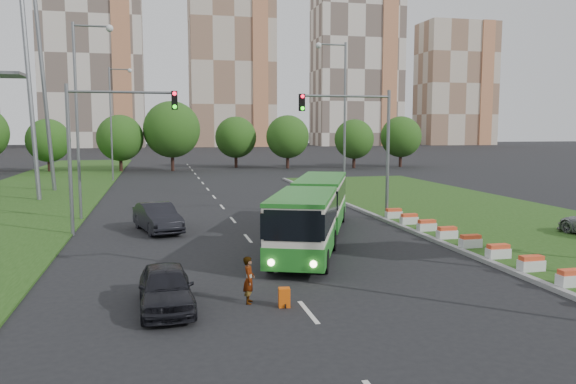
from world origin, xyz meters
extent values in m
plane|color=black|center=(0.00, 0.00, 0.00)|extent=(360.00, 360.00, 0.00)
cube|color=#204213|center=(13.00, 8.00, 0.07)|extent=(14.00, 60.00, 0.15)
cube|color=gray|center=(6.05, 8.00, 0.09)|extent=(0.30, 60.00, 0.18)
cube|color=#204213|center=(-18.00, 25.00, 0.05)|extent=(12.00, 110.00, 0.10)
cylinder|color=slate|center=(6.40, 10.00, 4.00)|extent=(0.20, 0.20, 8.00)
cylinder|color=slate|center=(3.65, 10.00, 7.60)|extent=(5.50, 0.14, 0.14)
cube|color=black|center=(0.90, 10.00, 7.20)|extent=(0.32, 0.32, 1.00)
cylinder|color=slate|center=(-12.00, 9.00, 4.00)|extent=(0.20, 0.20, 8.00)
cylinder|color=slate|center=(-9.25, 9.00, 7.60)|extent=(5.50, 0.14, 0.14)
cube|color=black|center=(-6.50, 9.00, 7.20)|extent=(0.32, 0.32, 1.00)
cube|color=beige|center=(-25.00, 150.00, 26.00)|extent=(28.00, 15.00, 52.00)
cube|color=#C1B19B|center=(15.00, 150.00, 25.00)|extent=(25.00, 15.00, 50.00)
cube|color=beige|center=(55.00, 150.00, 23.50)|extent=(27.00, 15.00, 47.00)
cube|color=#C1B19B|center=(90.00, 150.00, 20.00)|extent=(24.00, 14.00, 40.00)
cube|color=beige|center=(-0.08, 0.19, 1.64)|extent=(2.34, 6.46, 2.53)
cube|color=beige|center=(-0.08, 8.48, 1.64)|extent=(2.34, 7.86, 2.53)
cylinder|color=black|center=(-0.08, 3.99, 1.59)|extent=(2.34, 1.17, 2.34)
cube|color=#207221|center=(-0.08, 0.19, 0.80)|extent=(2.42, 6.51, 0.89)
cube|color=#207221|center=(-0.08, 8.48, 0.80)|extent=(2.42, 7.91, 0.89)
cube|color=black|center=(-0.08, 0.19, 2.06)|extent=(2.42, 6.51, 0.98)
cube|color=black|center=(-0.08, 8.48, 2.06)|extent=(2.42, 7.91, 0.98)
imported|color=black|center=(-7.32, -4.69, 0.70)|extent=(1.81, 4.19, 1.41)
imported|color=black|center=(-7.56, 9.08, 0.79)|extent=(2.89, 5.06, 1.58)
imported|color=gray|center=(-4.66, -4.68, 0.78)|extent=(0.50, 0.64, 1.56)
cube|color=#D6510B|center=(-3.62, -5.32, 0.31)|extent=(0.36, 0.31, 0.62)
cylinder|color=black|center=(-3.62, -5.48, 0.07)|extent=(0.04, 0.15, 0.15)
camera|label=1|loc=(-7.45, -22.39, 5.74)|focal=35.00mm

